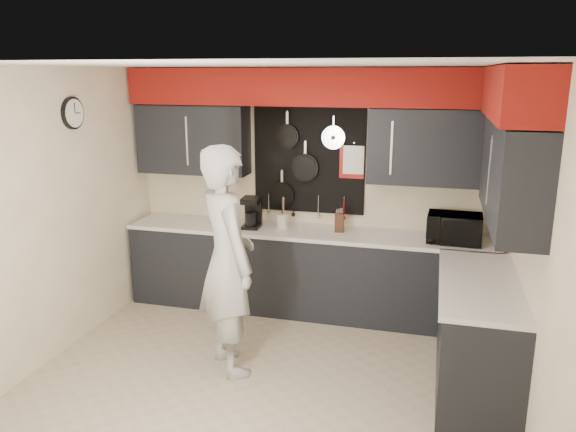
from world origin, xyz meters
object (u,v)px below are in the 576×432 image
(utensil_crock, at_px, (282,221))
(coffee_maker, at_px, (252,212))
(microwave, at_px, (454,228))
(knife_block, at_px, (339,223))
(person, at_px, (227,261))

(utensil_crock, relative_size, coffee_maker, 0.46)
(microwave, bearing_deg, coffee_maker, -178.33)
(knife_block, height_order, utensil_crock, knife_block)
(knife_block, relative_size, person, 0.10)
(knife_block, bearing_deg, microwave, -8.43)
(person, bearing_deg, coffee_maker, -31.50)
(utensil_crock, xyz_separation_m, coffee_maker, (-0.33, -0.05, 0.10))
(utensil_crock, height_order, coffee_maker, coffee_maker)
(microwave, height_order, utensil_crock, microwave)
(coffee_maker, bearing_deg, knife_block, -0.19)
(knife_block, bearing_deg, coffee_maker, 179.62)
(coffee_maker, relative_size, person, 0.17)
(microwave, relative_size, utensil_crock, 3.34)
(microwave, xyz_separation_m, knife_block, (-1.15, 0.08, -0.04))
(utensil_crock, bearing_deg, person, -94.33)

